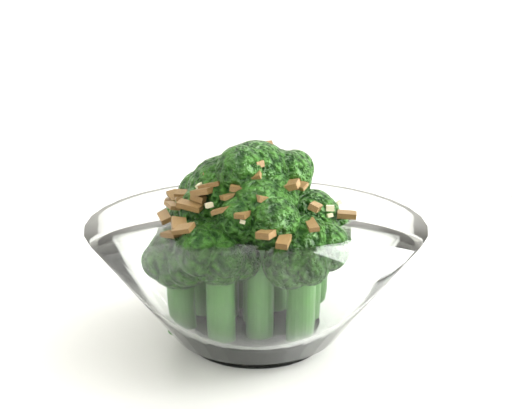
{
  "coord_description": "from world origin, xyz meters",
  "views": [
    {
      "loc": [
        0.13,
        -0.39,
        0.96
      ],
      "look_at": [
        0.17,
        0.04,
        0.83
      ],
      "focal_mm": 55.0,
      "sensor_mm": 36.0,
      "label": 1
    }
  ],
  "objects": [
    {
      "name": "broccoli_dish",
      "position": [
        0.17,
        0.04,
        0.8
      ],
      "size": [
        0.2,
        0.2,
        0.12
      ],
      "color": "white",
      "rests_on": "table"
    }
  ]
}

